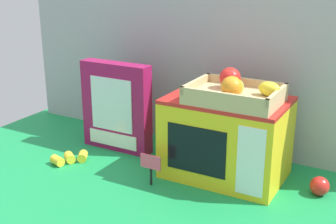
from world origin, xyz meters
TOP-DOWN VIEW (x-y plane):
  - ground_plane at (0.00, 0.00)m, footprint 1.70×1.70m
  - display_back_panel at (0.00, 0.21)m, footprint 1.61×0.03m
  - toy_microwave at (0.14, 0.00)m, footprint 0.37×0.26m
  - food_groups_crate at (0.17, -0.03)m, footprint 0.27×0.20m
  - cookie_set_box at (-0.29, 0.01)m, footprint 0.27×0.06m
  - price_sign at (-0.04, -0.18)m, footprint 0.07×0.01m
  - loose_toy_banana at (-0.36, -0.17)m, footprint 0.10×0.12m
  - loose_toy_apple at (0.43, 0.01)m, footprint 0.06×0.06m

SIDE VIEW (x-z plane):
  - ground_plane at x=0.00m, z-range 0.00..0.00m
  - loose_toy_banana at x=-0.36m, z-range 0.00..0.03m
  - loose_toy_apple at x=0.43m, z-range 0.00..0.06m
  - price_sign at x=-0.04m, z-range 0.02..0.12m
  - toy_microwave at x=0.14m, z-range 0.00..0.26m
  - cookie_set_box at x=-0.29m, z-range 0.00..0.32m
  - food_groups_crate at x=0.17m, z-range 0.24..0.34m
  - display_back_panel at x=0.00m, z-range 0.00..0.76m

